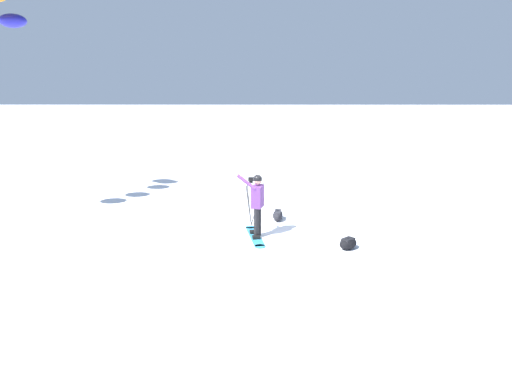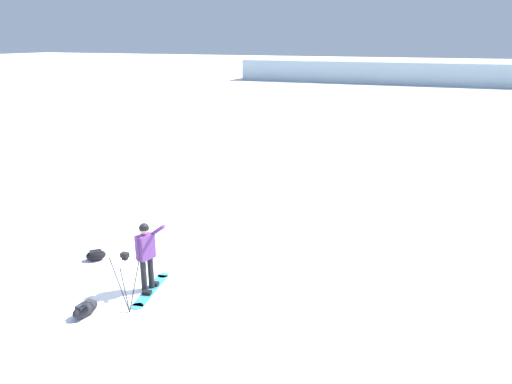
{
  "view_description": "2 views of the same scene",
  "coord_description": "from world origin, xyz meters",
  "px_view_note": "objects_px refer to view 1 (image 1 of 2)",
  "views": [
    {
      "loc": [
        10.13,
        -0.27,
        3.75
      ],
      "look_at": [
        -0.63,
        -0.38,
        1.14
      ],
      "focal_mm": 28.16,
      "sensor_mm": 36.0,
      "label": 1
    },
    {
      "loc": [
        -9.05,
        -6.76,
        5.81
      ],
      "look_at": [
        -1.28,
        -3.58,
        3.18
      ],
      "focal_mm": 34.6,
      "sensor_mm": 36.0,
      "label": 2
    }
  ],
  "objects_px": {
    "snowboard": "(255,236)",
    "gear_bag_small": "(278,215)",
    "camera_tripod": "(251,191)",
    "snowboarder": "(257,199)",
    "gear_bag_large": "(348,243)"
  },
  "relations": [
    {
      "from": "gear_bag_small",
      "to": "snowboard",
      "type": "bearing_deg",
      "value": -24.85
    },
    {
      "from": "snowboard",
      "to": "gear_bag_small",
      "type": "bearing_deg",
      "value": 155.15
    },
    {
      "from": "snowboard",
      "to": "gear_bag_small",
      "type": "xyz_separation_m",
      "value": [
        -1.48,
        0.69,
        0.14
      ]
    },
    {
      "from": "gear_bag_large",
      "to": "camera_tripod",
      "type": "xyz_separation_m",
      "value": [
        -1.89,
        -2.45,
        0.87
      ]
    },
    {
      "from": "gear_bag_large",
      "to": "camera_tripod",
      "type": "bearing_deg",
      "value": -127.56
    },
    {
      "from": "snowboarder",
      "to": "snowboard",
      "type": "bearing_deg",
      "value": -90.21
    },
    {
      "from": "camera_tripod",
      "to": "gear_bag_small",
      "type": "bearing_deg",
      "value": 120.18
    },
    {
      "from": "gear_bag_large",
      "to": "camera_tripod",
      "type": "height_order",
      "value": "camera_tripod"
    },
    {
      "from": "snowboarder",
      "to": "gear_bag_small",
      "type": "bearing_deg",
      "value": 157.29
    },
    {
      "from": "snowboarder",
      "to": "snowboard",
      "type": "distance_m",
      "value": 1.03
    },
    {
      "from": "camera_tripod",
      "to": "gear_bag_small",
      "type": "height_order",
      "value": "camera_tripod"
    },
    {
      "from": "snowboard",
      "to": "camera_tripod",
      "type": "bearing_deg",
      "value": -173.67
    },
    {
      "from": "snowboard",
      "to": "gear_bag_large",
      "type": "bearing_deg",
      "value": 69.65
    },
    {
      "from": "snowboarder",
      "to": "gear_bag_large",
      "type": "relative_size",
      "value": 2.8
    },
    {
      "from": "snowboarder",
      "to": "snowboard",
      "type": "relative_size",
      "value": 0.97
    }
  ]
}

